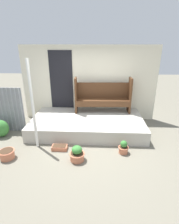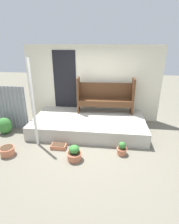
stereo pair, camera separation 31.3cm
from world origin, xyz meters
TOP-DOWN VIEW (x-y plane):
  - ground_plane at (0.00, 0.00)m, footprint 24.00×24.00m
  - porch_slab at (-0.00, 0.94)m, footprint 3.51×1.89m
  - house_wall at (-0.04, 1.92)m, footprint 4.71×0.08m
  - support_post at (-1.31, -0.10)m, footprint 0.07×0.07m
  - bench at (0.48, 1.56)m, footprint 1.87×0.48m
  - flower_pot_left at (-1.87, -0.67)m, footprint 0.38×0.38m
  - flower_pot_middle at (-0.15, -0.66)m, footprint 0.38×0.38m
  - flower_pot_right at (1.00, -0.30)m, footprint 0.27×0.27m
  - planter_box_rect at (-0.67, -0.23)m, footprint 0.40×0.22m
  - shrub_by_fence at (-2.56, 0.40)m, footprint 0.45×0.41m

SIDE VIEW (x-z plane):
  - ground_plane at x=0.00m, z-range 0.00..0.00m
  - planter_box_rect at x=-0.67m, z-range 0.00..0.12m
  - flower_pot_left at x=-1.87m, z-range 0.01..0.23m
  - flower_pot_right at x=1.00m, z-range -0.02..0.33m
  - flower_pot_middle at x=-0.15m, z-range -0.03..0.36m
  - porch_slab at x=0.00m, z-range 0.00..0.42m
  - shrub_by_fence at x=-2.56m, z-range 0.00..0.52m
  - bench at x=0.48m, z-range 0.40..1.58m
  - support_post at x=-1.31m, z-range 0.00..2.32m
  - house_wall at x=-0.04m, z-range 0.01..2.61m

